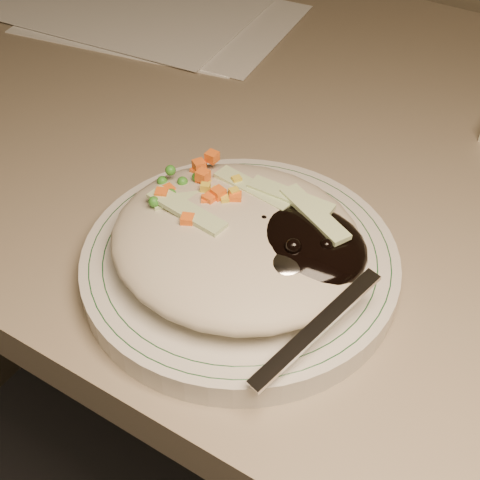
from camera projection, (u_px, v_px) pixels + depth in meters
The scene contains 5 objects.
desk at pixel (371, 297), 0.77m from camera, with size 1.40×0.70×0.74m.
plate at pixel (240, 264), 0.52m from camera, with size 0.24×0.24×0.02m, color silver.
plate_rim at pixel (240, 255), 0.51m from camera, with size 0.23×0.23×0.00m.
meal at pixel (244, 237), 0.49m from camera, with size 0.21×0.19×0.05m.
papers at pixel (141, 9), 0.87m from camera, with size 0.45×0.30×0.00m.
Camera 1 is at (0.15, 0.86, 1.12)m, focal length 50.00 mm.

